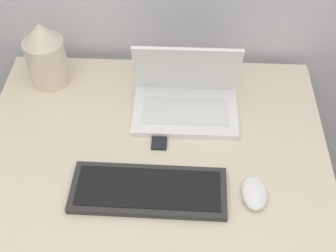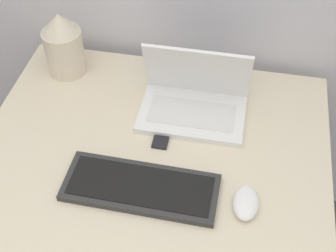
{
  "view_description": "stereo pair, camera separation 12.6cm",
  "coord_description": "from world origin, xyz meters",
  "views": [
    {
      "loc": [
        0.08,
        -0.47,
        1.73
      ],
      "look_at": [
        0.04,
        0.39,
        0.81
      ],
      "focal_mm": 50.0,
      "sensor_mm": 36.0,
      "label": 1
    },
    {
      "loc": [
        0.21,
        -0.46,
        1.73
      ],
      "look_at": [
        0.04,
        0.39,
        0.81
      ],
      "focal_mm": 50.0,
      "sensor_mm": 36.0,
      "label": 2
    }
  ],
  "objects": [
    {
      "name": "mouse",
      "position": [
        0.28,
        0.24,
        0.72
      ],
      "size": [
        0.07,
        0.11,
        0.03
      ],
      "color": "white",
      "rests_on": "desk"
    },
    {
      "name": "desk",
      "position": [
        0.0,
        0.4,
        0.62
      ],
      "size": [
        1.0,
        0.8,
        0.71
      ],
      "color": "beige",
      "rests_on": "ground_plane"
    },
    {
      "name": "keyboard",
      "position": [
        -0.0,
        0.24,
        0.72
      ],
      "size": [
        0.41,
        0.16,
        0.02
      ],
      "color": "#2D2D2D",
      "rests_on": "desk"
    },
    {
      "name": "vase",
      "position": [
        -0.35,
        0.68,
        0.82
      ],
      "size": [
        0.13,
        0.13,
        0.22
      ],
      "color": "beige",
      "rests_on": "desk"
    },
    {
      "name": "laptop",
      "position": [
        0.09,
        0.57,
        0.76
      ],
      "size": [
        0.32,
        0.21,
        0.22
      ],
      "color": "white",
      "rests_on": "desk"
    },
    {
      "name": "mp3_player",
      "position": [
        0.02,
        0.42,
        0.71
      ],
      "size": [
        0.04,
        0.06,
        0.01
      ],
      "color": "black",
      "rests_on": "desk"
    }
  ]
}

